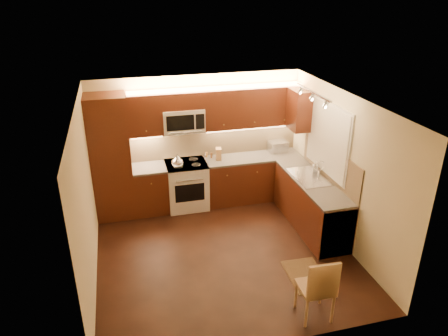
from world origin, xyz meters
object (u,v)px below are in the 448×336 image
object	(u,v)px
sink	(310,173)
dining_chair	(316,286)
stove	(187,185)
toaster_oven	(278,147)
soap_bottle	(315,167)
microwave	(183,120)
knife_block	(219,154)
kettle	(177,161)

from	to	relation	value
sink	dining_chair	world-z (taller)	sink
stove	dining_chair	size ratio (longest dim) A/B	0.97
toaster_oven	soap_bottle	size ratio (longest dim) A/B	1.81
microwave	sink	distance (m)	2.48
microwave	sink	size ratio (longest dim) A/B	0.88
stove	microwave	world-z (taller)	microwave
stove	knife_block	bearing A→B (deg)	6.11
sink	toaster_oven	distance (m)	1.29
microwave	dining_chair	xyz separation A→B (m)	(1.09, -3.47, -1.25)
stove	toaster_oven	xyz separation A→B (m)	(1.90, 0.16, 0.55)
kettle	toaster_oven	distance (m)	2.10
soap_bottle	dining_chair	bearing A→B (deg)	-96.07
stove	kettle	size ratio (longest dim) A/B	3.79
sink	soap_bottle	bearing A→B (deg)	43.75
knife_block	soap_bottle	bearing A→B (deg)	-22.91
microwave	knife_block	world-z (taller)	microwave
soap_bottle	sink	bearing A→B (deg)	-117.67
sink	dining_chair	distance (m)	2.44
microwave	knife_block	xyz separation A→B (m)	(0.65, -0.07, -0.71)
sink	soap_bottle	size ratio (longest dim) A/B	4.28
soap_bottle	dining_chair	distance (m)	2.69
sink	knife_block	xyz separation A→B (m)	(-1.35, 1.19, 0.04)
microwave	kettle	distance (m)	0.76
knife_block	dining_chair	distance (m)	3.48
stove	soap_bottle	distance (m)	2.45
kettle	soap_bottle	distance (m)	2.50
dining_chair	soap_bottle	bearing A→B (deg)	67.45
microwave	kettle	xyz separation A→B (m)	(-0.18, -0.28, -0.68)
stove	sink	size ratio (longest dim) A/B	1.07
sink	soap_bottle	distance (m)	0.27
stove	sink	distance (m)	2.35
sink	knife_block	distance (m)	1.80
sink	stove	bearing A→B (deg)	150.64
soap_bottle	toaster_oven	bearing A→B (deg)	123.79
sink	toaster_oven	bearing A→B (deg)	94.66
toaster_oven	soap_bottle	bearing A→B (deg)	-79.09
knife_block	dining_chair	size ratio (longest dim) A/B	0.24
toaster_oven	microwave	bearing A→B (deg)	176.31
sink	dining_chair	size ratio (longest dim) A/B	0.91
knife_block	toaster_oven	bearing A→B (deg)	14.23
stove	microwave	size ratio (longest dim) A/B	1.21
sink	microwave	bearing A→B (deg)	147.79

